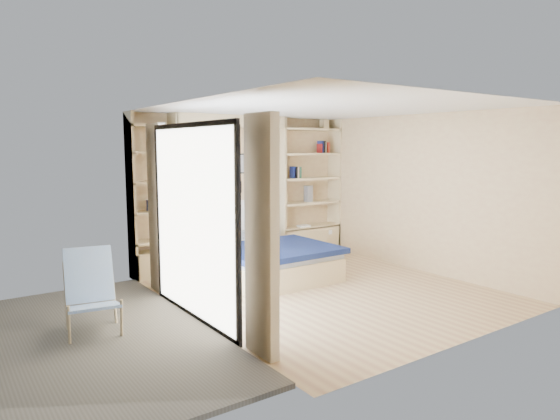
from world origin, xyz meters
TOP-DOWN VIEW (x-y plane):
  - ground at (0.00, 0.00)m, footprint 4.50×4.50m
  - room_shell at (-0.39, 1.52)m, footprint 4.50×4.50m
  - bed at (-0.26, 1.18)m, footprint 1.71×2.12m
  - photo_gallery at (-0.45, 2.22)m, footprint 1.48×0.02m
  - reading_lamps at (-0.30, 2.00)m, footprint 1.92×0.12m
  - shelf_decor at (1.09, 2.07)m, footprint 3.54×0.23m
  - deck at (-3.60, 0.00)m, footprint 3.20×4.00m
  - deck_chair at (-3.04, 0.31)m, footprint 0.68×0.97m

SIDE VIEW (x-z plane):
  - ground at x=0.00m, z-range 0.00..0.00m
  - deck at x=-3.60m, z-range -0.03..0.03m
  - bed at x=-0.26m, z-range -0.26..0.81m
  - deck_chair at x=-3.04m, z-range -0.02..0.88m
  - room_shell at x=-0.39m, z-range -1.17..3.33m
  - reading_lamps at x=-0.30m, z-range 1.03..1.17m
  - photo_gallery at x=-0.45m, z-range 1.19..2.01m
  - shelf_decor at x=1.09m, z-range 0.67..2.70m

